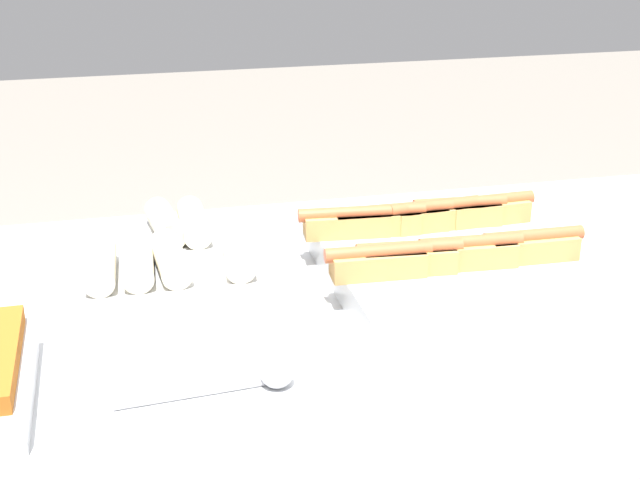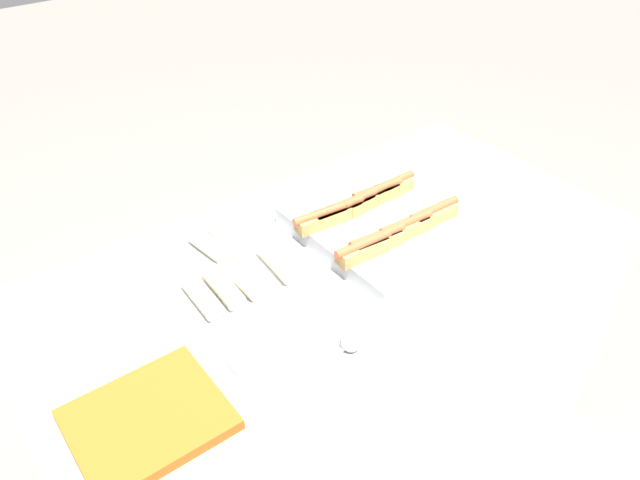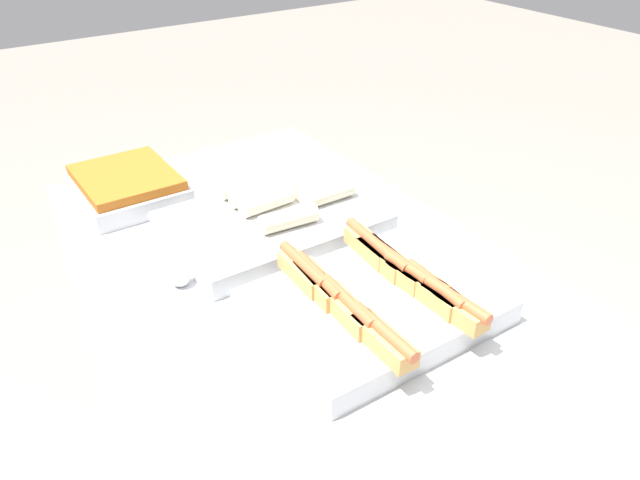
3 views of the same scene
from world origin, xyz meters
The scene contains 5 objects.
counter centered at (0.00, 0.00, 0.43)m, with size 1.59×0.79×0.85m.
tray_hotdogs centered at (0.14, 0.00, 0.89)m, with size 0.41×0.44×0.10m.
tray_wraps centered at (-0.25, 0.01, 0.89)m, with size 0.34×0.48×0.09m.
tray_side_front centered at (-0.61, -0.23, 0.89)m, with size 0.29×0.25×0.07m.
serving_spoon_near centered at (-0.18, -0.27, 0.87)m, with size 0.22×0.04×0.04m.
Camera 3 is at (0.88, -0.62, 1.62)m, focal length 35.00 mm.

